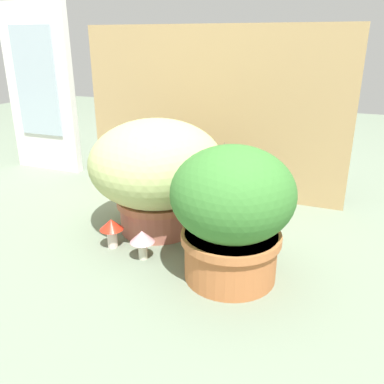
{
  "coord_description": "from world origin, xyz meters",
  "views": [
    {
      "loc": [
        0.58,
        -1.16,
        0.67
      ],
      "look_at": [
        0.1,
        0.03,
        0.18
      ],
      "focal_mm": 37.74,
      "sensor_mm": 36.0,
      "label": 1
    }
  ],
  "objects_px": {
    "cat": "(199,191)",
    "leafy_planter": "(232,210)",
    "grass_planter": "(156,170)",
    "mushroom_ornament_pink": "(142,239)",
    "mushroom_ornament_red": "(112,228)"
  },
  "relations": [
    {
      "from": "mushroom_ornament_pink",
      "to": "mushroom_ornament_red",
      "type": "bearing_deg",
      "value": 167.43
    },
    {
      "from": "grass_planter",
      "to": "mushroom_ornament_red",
      "type": "distance_m",
      "value": 0.26
    },
    {
      "from": "leafy_planter",
      "to": "mushroom_ornament_red",
      "type": "bearing_deg",
      "value": 176.77
    },
    {
      "from": "grass_planter",
      "to": "mushroom_ornament_red",
      "type": "height_order",
      "value": "grass_planter"
    },
    {
      "from": "grass_planter",
      "to": "mushroom_ornament_pink",
      "type": "distance_m",
      "value": 0.27
    },
    {
      "from": "mushroom_ornament_pink",
      "to": "mushroom_ornament_red",
      "type": "relative_size",
      "value": 0.96
    },
    {
      "from": "grass_planter",
      "to": "mushroom_ornament_red",
      "type": "bearing_deg",
      "value": -113.17
    },
    {
      "from": "grass_planter",
      "to": "mushroom_ornament_pink",
      "type": "xyz_separation_m",
      "value": [
        0.05,
        -0.22,
        -0.16
      ]
    },
    {
      "from": "mushroom_ornament_pink",
      "to": "cat",
      "type": "bearing_deg",
      "value": 79.8
    },
    {
      "from": "grass_planter",
      "to": "mushroom_ornament_red",
      "type": "relative_size",
      "value": 4.59
    },
    {
      "from": "cat",
      "to": "leafy_planter",
      "type": "bearing_deg",
      "value": -55.81
    },
    {
      "from": "grass_planter",
      "to": "cat",
      "type": "xyz_separation_m",
      "value": [
        0.12,
        0.13,
        -0.11
      ]
    },
    {
      "from": "grass_planter",
      "to": "mushroom_ornament_pink",
      "type": "height_order",
      "value": "grass_planter"
    },
    {
      "from": "cat",
      "to": "mushroom_ornament_pink",
      "type": "bearing_deg",
      "value": -100.2
    },
    {
      "from": "grass_planter",
      "to": "leafy_planter",
      "type": "height_order",
      "value": "grass_planter"
    }
  ]
}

